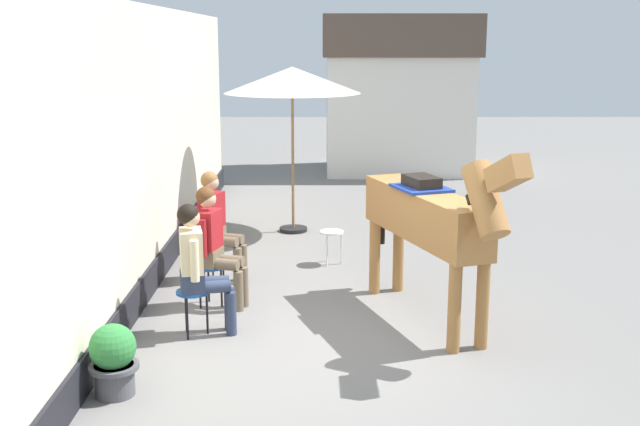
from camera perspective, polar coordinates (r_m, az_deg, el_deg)
The scene contains 11 objects.
ground_plane at distance 11.03m, azimuth 2.12°, elevation -3.29°, with size 40.00×40.00×0.00m, color slate.
pub_facade_wall at distance 9.47m, azimuth -13.12°, elevation 3.28°, with size 0.34×14.00×3.40m.
distant_cottage at distance 18.17m, azimuth 5.88°, elevation 8.69°, with size 3.40×2.60×3.50m.
seated_visitor_near at distance 8.13m, azimuth -8.57°, elevation -3.55°, with size 0.61×0.48×1.39m.
seated_visitor_middle at distance 8.97m, azimuth -7.44°, elevation -1.98°, with size 0.61×0.48×1.39m.
seated_visitor_far at distance 9.96m, azimuth -7.25°, elevation -0.50°, with size 0.61×0.49×1.39m.
saddled_horse_center at distance 8.39m, azimuth 8.24°, elevation -0.34°, with size 1.26×2.87×2.06m.
flower_planter_nearest at distance 7.07m, azimuth -14.49°, elevation -10.14°, with size 0.43×0.43×0.64m.
flower_planter_farthest at distance 11.56m, azimuth -8.48°, elevation -0.96°, with size 0.43×0.43×0.64m.
cafe_parasol at distance 12.21m, azimuth -1.77°, elevation 9.51°, with size 2.10×2.10×2.58m.
spare_stool_white at distance 10.65m, azimuth 1.09°, elevation -1.63°, with size 0.32×0.32×0.46m.
Camera 1 is at (-0.36, -7.60, 3.02)m, focal length 44.24 mm.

